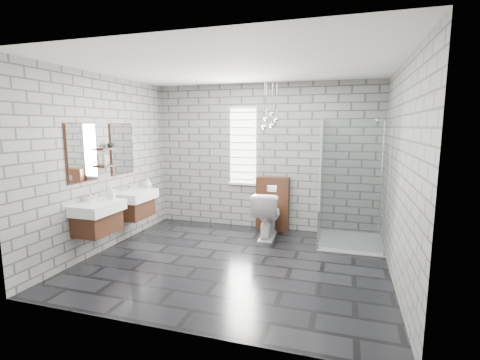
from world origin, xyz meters
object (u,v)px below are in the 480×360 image
at_px(toilet, 267,215).
at_px(cistern_panel, 273,204).
at_px(vanity_right, 133,197).
at_px(shower_enclosure, 345,215).
at_px(vanity_left, 96,209).

bearing_deg(toilet, cistern_panel, -92.96).
distance_m(vanity_right, shower_enclosure, 3.50).
bearing_deg(vanity_right, shower_enclosure, 12.78).
bearing_deg(cistern_panel, shower_enclosure, -21.74).
relative_size(shower_enclosure, toilet, 2.53).
height_order(cistern_panel, shower_enclosure, shower_enclosure).
bearing_deg(shower_enclosure, cistern_panel, 158.26).
bearing_deg(vanity_right, vanity_left, -90.00).
distance_m(cistern_panel, shower_enclosure, 1.40).
bearing_deg(vanity_left, shower_enclosure, 26.39).
distance_m(vanity_left, toilet, 2.77).
bearing_deg(vanity_left, vanity_right, 90.00).
height_order(vanity_left, cistern_panel, vanity_left).
height_order(vanity_left, toilet, vanity_left).
xyz_separation_m(vanity_left, shower_enclosure, (3.41, 1.69, -0.25)).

